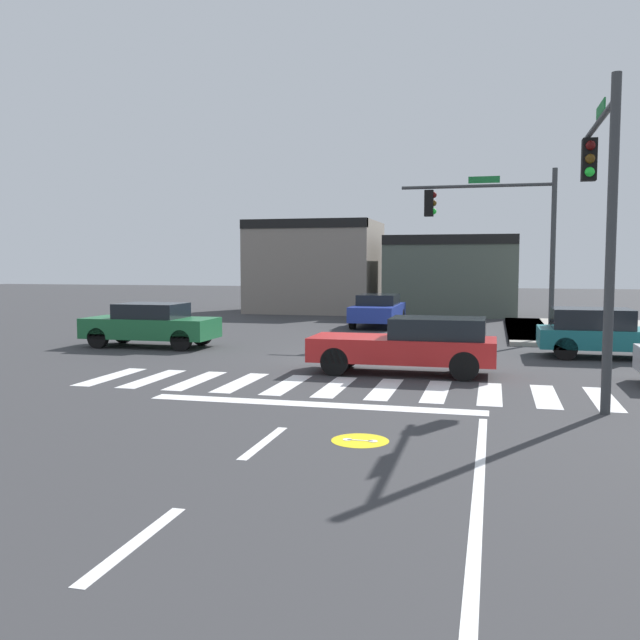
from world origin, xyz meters
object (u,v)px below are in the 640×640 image
car_red (411,344)px  traffic_signal_southeast (601,192)px  car_green (151,324)px  car_blue (378,310)px  car_teal (609,333)px  traffic_signal_northeast (498,224)px

car_red → traffic_signal_southeast: bearing=150.1°
car_green → car_blue: car_green is taller
car_teal → car_blue: size_ratio=0.96×
traffic_signal_northeast → car_red: traffic_signal_northeast is taller
car_green → car_blue: 11.14m
car_red → traffic_signal_northeast: bearing=-104.1°
car_green → car_teal: car_green is taller
traffic_signal_northeast → car_teal: traffic_signal_northeast is taller
car_red → car_blue: (-2.95, 12.82, -0.01)m
traffic_signal_northeast → car_green: bearing=23.1°
car_blue → traffic_signal_northeast: bearing=48.2°
traffic_signal_southeast → car_red: (-4.04, 2.32, -3.47)m
traffic_signal_southeast → car_red: 5.81m
car_red → car_blue: bearing=-77.0°
traffic_signal_southeast → car_blue: size_ratio=1.34×
car_green → car_teal: 14.45m
car_blue → car_teal: bearing=44.5°
traffic_signal_northeast → car_blue: size_ratio=1.32×
traffic_signal_northeast → car_blue: (-5.04, 4.51, -3.44)m
traffic_signal_southeast → car_red: traffic_signal_southeast is taller
traffic_signal_northeast → traffic_signal_southeast: size_ratio=0.98×
traffic_signal_northeast → car_red: bearing=75.9°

